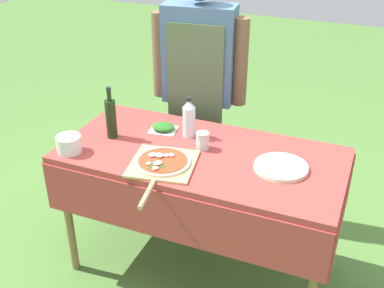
{
  "coord_description": "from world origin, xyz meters",
  "views": [
    {
      "loc": [
        0.79,
        -2.04,
        2.05
      ],
      "look_at": [
        -0.05,
        0.0,
        0.83
      ],
      "focal_mm": 45.0,
      "sensor_mm": 36.0,
      "label": 1
    }
  ],
  "objects": [
    {
      "name": "ground_plane",
      "position": [
        0.0,
        0.0,
        0.0
      ],
      "size": [
        12.0,
        12.0,
        0.0
      ],
      "primitive_type": "plane",
      "color": "#517F38"
    },
    {
      "name": "prep_table",
      "position": [
        0.0,
        0.0,
        0.7
      ],
      "size": [
        1.5,
        0.73,
        0.79
      ],
      "color": "#A83D38",
      "rests_on": "ground"
    },
    {
      "name": "person_cook",
      "position": [
        -0.25,
        0.59,
        0.95
      ],
      "size": [
        0.6,
        0.24,
        1.61
      ],
      "rotation": [
        0.0,
        0.0,
        3.26
      ],
      "color": "#4C4C51",
      "rests_on": "ground"
    },
    {
      "name": "pizza_on_peel",
      "position": [
        -0.13,
        -0.2,
        0.8
      ],
      "size": [
        0.37,
        0.56,
        0.05
      ],
      "rotation": [
        0.0,
        0.0,
        0.18
      ],
      "color": "tan",
      "rests_on": "prep_table"
    },
    {
      "name": "oil_bottle",
      "position": [
        -0.52,
        -0.02,
        0.91
      ],
      "size": [
        0.06,
        0.06,
        0.3
      ],
      "color": "black",
      "rests_on": "prep_table"
    },
    {
      "name": "water_bottle",
      "position": [
        -0.13,
        0.15,
        0.9
      ],
      "size": [
        0.07,
        0.07,
        0.23
      ],
      "color": "silver",
      "rests_on": "prep_table"
    },
    {
      "name": "herb_container",
      "position": [
        -0.29,
        0.15,
        0.81
      ],
      "size": [
        0.17,
        0.15,
        0.04
      ],
      "rotation": [
        0.0,
        0.0,
        0.14
      ],
      "color": "silver",
      "rests_on": "prep_table"
    },
    {
      "name": "mixing_tub",
      "position": [
        -0.64,
        -0.26,
        0.83
      ],
      "size": [
        0.13,
        0.13,
        0.09
      ],
      "primitive_type": "cylinder",
      "color": "silver",
      "rests_on": "prep_table"
    },
    {
      "name": "plate_stack",
      "position": [
        0.42,
        0.0,
        0.8
      ],
      "size": [
        0.27,
        0.27,
        0.02
      ],
      "color": "beige",
      "rests_on": "prep_table"
    },
    {
      "name": "sauce_jar",
      "position": [
        -0.01,
        0.04,
        0.83
      ],
      "size": [
        0.07,
        0.07,
        0.09
      ],
      "color": "silver",
      "rests_on": "prep_table"
    }
  ]
}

